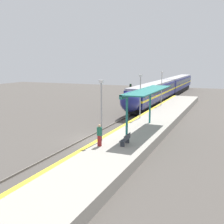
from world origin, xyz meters
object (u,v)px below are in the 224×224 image
lamppost_far (162,86)px  railway_signal (130,94)px  platform_bench (126,139)px  lamppost_near (101,106)px  lamppost_mid (140,93)px  train (167,88)px  person_waiting (99,135)px

lamppost_far → railway_signal: bearing=-177.8°
platform_bench → lamppost_near: lamppost_near is taller
lamppost_near → lamppost_mid: size_ratio=1.00×
railway_signal → lamppost_near: 21.78m
platform_bench → train: bearing=97.2°
lamppost_near → platform_bench: bearing=-6.6°
lamppost_near → lamppost_far: size_ratio=1.00×
railway_signal → lamppost_near: bearing=-76.9°
platform_bench → lamppost_near: bearing=173.4°
lamppost_mid → lamppost_far: same height
platform_bench → lamppost_near: (-2.28, 0.26, 2.49)m
railway_signal → lamppost_far: bearing=2.2°
person_waiting → railway_signal: size_ratio=0.45×
platform_bench → lamppost_near: size_ratio=0.29×
person_waiting → lamppost_near: 2.52m
train → platform_bench: (4.61, -36.68, -0.89)m
person_waiting → railway_signal: 23.23m
person_waiting → lamppost_mid: bearing=92.3°
train → railway_signal: 15.47m
railway_signal → lamppost_far: lamppost_far is taller
train → lamppost_near: 36.53m
person_waiting → railway_signal: (-5.41, 22.58, 0.66)m
person_waiting → lamppost_far: size_ratio=0.35×
lamppost_far → lamppost_mid: bearing=-90.0°
railway_signal → train: bearing=80.4°
train → lamppost_far: bearing=-81.2°
lamppost_far → person_waiting: bearing=-88.8°
railway_signal → lamppost_mid: lamppost_mid is taller
platform_bench → lamppost_far: (-2.28, 21.63, 2.49)m
person_waiting → lamppost_far: (-0.49, 22.77, 2.03)m
train → railway_signal: bearing=-99.6°
train → lamppost_mid: size_ratio=9.40×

